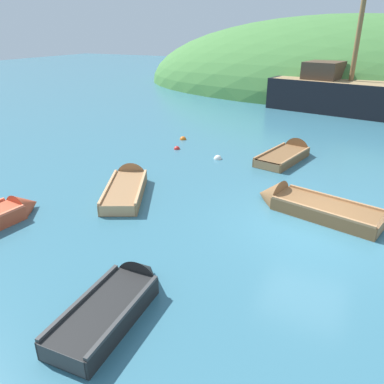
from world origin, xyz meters
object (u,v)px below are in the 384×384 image
Objects in this scene: rowboat_center at (307,207)px; buoy_white at (218,159)px; buoy_orange at (183,139)px; sailing_ship at (380,104)px; rowboat_far at (289,155)px; rowboat_outer_left at (128,186)px; buoy_red at (177,149)px; rowboat_portside at (118,303)px.

rowboat_center reaches higher than buoy_white.
buoy_orange is (-7.16, 5.49, -0.14)m from rowboat_center.
sailing_ship is 11.51m from rowboat_far.
rowboat_outer_left is (-7.30, -17.10, -0.65)m from sailing_ship.
sailing_ship is 14.58m from buoy_red.
rowboat_far is (-3.14, -11.05, -0.66)m from sailing_ship.
buoy_white is (2.77, -2.07, 0.00)m from buoy_orange.
rowboat_center reaches higher than rowboat_far.
rowboat_center reaches higher than rowboat_outer_left.
rowboat_far is 3.09m from buoy_white.
rowboat_portside reaches higher than buoy_orange.
rowboat_outer_left is 1.24× the size of rowboat_portside.
rowboat_outer_left is 13.38× the size of buoy_red.
buoy_red is at bearing -113.78° from sailing_ship.
buoy_red is (-4.14, 10.08, -0.14)m from rowboat_portside.
rowboat_far is at bearing -95.98° from sailing_ship.
rowboat_outer_left is 6.69m from buoy_orange.
sailing_ship is 16.09m from rowboat_center.
rowboat_center is at bearing -25.33° from rowboat_portside.
rowboat_portside is at bearing -172.60° from rowboat_far.
rowboat_far reaches higher than buoy_orange.
rowboat_portside is at bearing -90.16° from sailing_ship.
rowboat_portside is (-2.51, -6.18, 0.00)m from rowboat_center.
buoy_white is at bearing -12.13° from buoy_red.
rowboat_center reaches higher than buoy_red.
rowboat_outer_left is at bearing -78.98° from buoy_orange.
rowboat_outer_left is 0.94× the size of rowboat_center.
rowboat_center is at bearing -106.37° from rowboat_outer_left.
buoy_orange is (-0.51, 1.59, 0.00)m from buoy_red.
rowboat_outer_left is at bearing 30.20° from rowboat_portside.
rowboat_far is (-1.72, 4.97, -0.02)m from rowboat_center.
rowboat_portside is (3.37, -5.10, 0.01)m from rowboat_outer_left.
buoy_red is (-6.65, 3.90, -0.14)m from rowboat_center.
sailing_ship is 13.90m from buoy_white.
buoy_white is (-1.88, 9.60, -0.14)m from rowboat_portside.
sailing_ship is 52.28× the size of buoy_orange.
sailing_ship is 22.56m from rowboat_portside.
rowboat_outer_left is 5.04m from buoy_red.
rowboat_far reaches higher than buoy_red.
buoy_white is (2.26, -0.49, 0.00)m from buoy_red.
rowboat_outer_left reaches higher than buoy_red.
rowboat_far is at bearing -7.31° from rowboat_portside.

